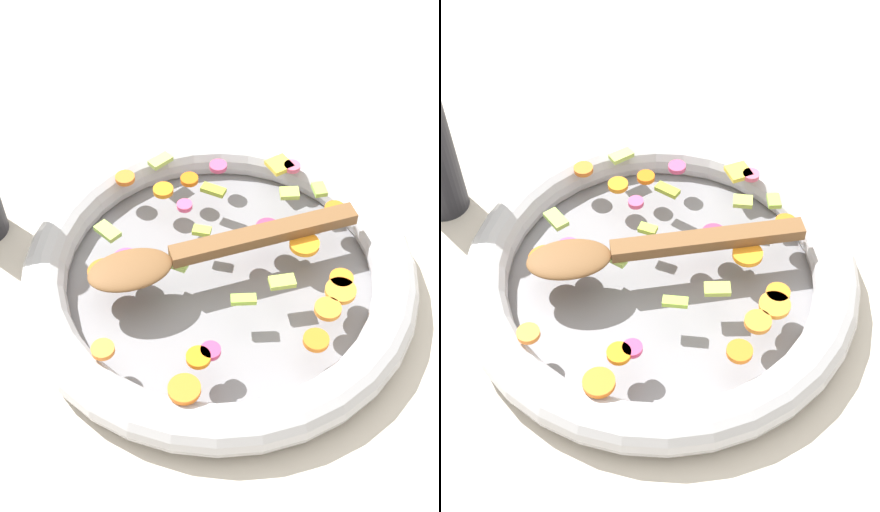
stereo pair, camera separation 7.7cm
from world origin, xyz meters
TOP-DOWN VIEW (x-y plane):
  - ground_plane at (0.00, 0.00)m, footprint 4.00×4.00m
  - skillet at (0.00, 0.00)m, footprint 0.44×0.44m
  - chopped_vegetables at (0.00, -0.01)m, footprint 0.34×0.33m
  - wooden_spoon at (0.00, 0.03)m, footprint 0.06×0.30m

SIDE VIEW (x-z plane):
  - ground_plane at x=0.00m, z-range 0.00..0.00m
  - skillet at x=0.00m, z-range 0.00..0.05m
  - chopped_vegetables at x=0.00m, z-range 0.05..0.06m
  - wooden_spoon at x=0.00m, z-range 0.06..0.07m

